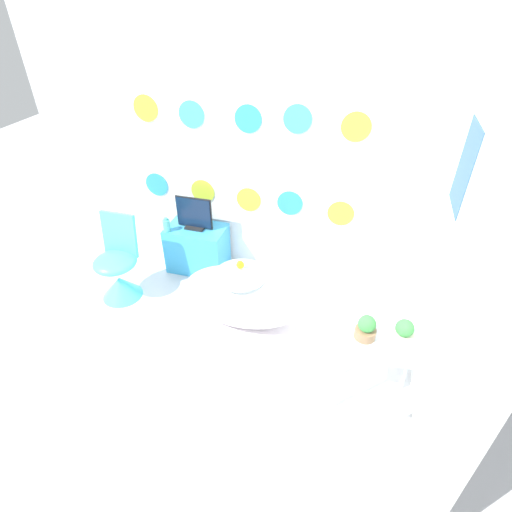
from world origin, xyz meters
The scene contains 13 objects.
ground_plane centered at (0.00, 0.00, 0.00)m, with size 12.00×12.00×0.00m, color silver.
wall_back_dotted centered at (0.00, 1.71, 1.30)m, with size 4.22×0.05×2.60m.
wall_right centered at (1.63, 0.85, 1.31)m, with size 0.06×2.70×2.60m.
rug centered at (0.18, 0.80, 0.00)m, with size 0.99×0.85×0.01m.
bathtub centered at (0.20, 0.89, 0.25)m, with size 1.02×0.53×0.50m.
rubber_duck centered at (0.17, 0.95, 0.54)m, with size 0.07×0.07×0.08m.
chair centered at (-0.97, 0.89, 0.25)m, with size 0.39×0.39×0.79m.
tv_cabinet centered at (-0.46, 1.48, 0.24)m, with size 0.57×0.36×0.47m.
tv centered at (-0.46, 1.49, 0.62)m, with size 0.36×0.12×0.32m.
vase centered at (-0.69, 1.36, 0.54)m, with size 0.07×0.07×0.14m.
side_table centered at (1.31, 0.38, 0.46)m, with size 0.50×0.33×0.58m.
potted_plant_left centered at (1.19, 0.38, 0.66)m, with size 0.13×0.13×0.17m.
potted_plant_right centered at (1.42, 0.40, 0.66)m, with size 0.14×0.14×0.18m.
Camera 1 is at (1.03, -1.52, 2.47)m, focal length 28.00 mm.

